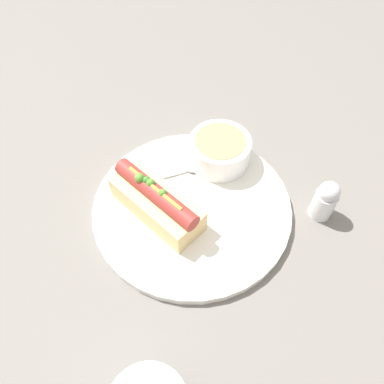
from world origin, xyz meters
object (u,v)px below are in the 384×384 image
soup_bowl (220,150)px  salt_shaker (325,200)px  hot_dog (157,201)px  spoon (180,172)px

soup_bowl → salt_shaker: size_ratio=1.39×
hot_dog → soup_bowl: (-0.05, 0.13, -0.00)m
soup_bowl → spoon: bearing=-93.9°
salt_shaker → hot_dog: bearing=-116.2°
soup_bowl → salt_shaker: 0.18m
hot_dog → salt_shaker: (0.11, 0.22, -0.01)m
spoon → salt_shaker: (0.16, 0.16, 0.02)m
hot_dog → salt_shaker: bearing=45.1°
salt_shaker → soup_bowl: bearing=-150.2°
spoon → hot_dog: bearing=-133.1°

